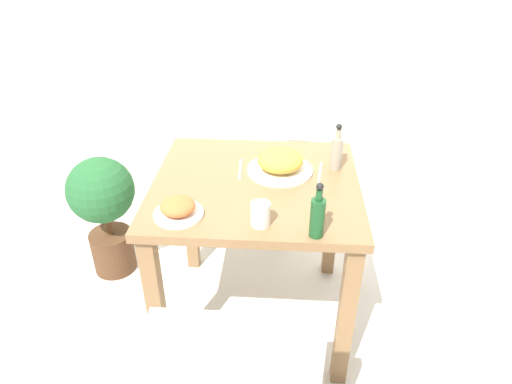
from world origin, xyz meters
The scene contains 12 objects.
ground_plane centered at (0.00, 0.00, 0.00)m, with size 16.00×16.00×0.00m, color beige.
dining_table centered at (0.00, 0.00, 0.61)m, with size 0.83×0.77×0.74m.
chair_near centered at (0.02, -0.76, 0.51)m, with size 0.42×0.42×0.91m.
chair_far centered at (-0.08, 0.77, 0.51)m, with size 0.42×0.42×0.91m.
food_plate centered at (0.09, 0.09, 0.78)m, with size 0.27×0.27×0.09m.
side_plate centered at (-0.26, -0.26, 0.77)m, with size 0.18×0.18×0.07m.
drink_cup centered at (0.04, -0.29, 0.78)m, with size 0.07×0.07×0.09m.
sauce_bottle centered at (0.22, -0.34, 0.82)m, with size 0.05×0.05×0.20m.
condiment_bottle centered at (0.33, 0.13, 0.82)m, with size 0.05×0.05×0.20m.
fork_utensil centered at (-0.07, 0.09, 0.74)m, with size 0.02×0.17×0.00m.
spoon_utensil centered at (0.26, 0.09, 0.74)m, with size 0.03×0.17×0.00m.
potted_plant_left centered at (-0.79, 0.28, 0.41)m, with size 0.33×0.33×0.66m.
Camera 1 is at (0.11, -1.58, 1.67)m, focal length 32.00 mm.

